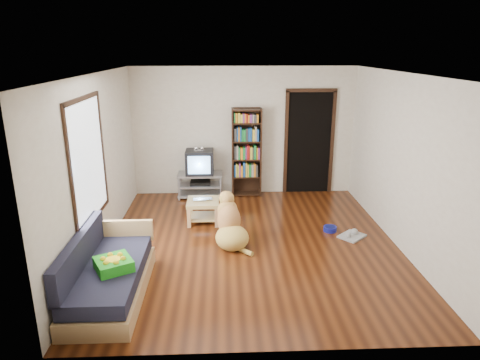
{
  "coord_description": "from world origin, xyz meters",
  "views": [
    {
      "loc": [
        -0.44,
        -6.1,
        2.95
      ],
      "look_at": [
        -0.16,
        0.48,
        0.9
      ],
      "focal_mm": 32.0,
      "sensor_mm": 36.0,
      "label": 1
    }
  ],
  "objects_px": {
    "laptop": "(203,200)",
    "grey_rag": "(352,236)",
    "dog": "(230,225)",
    "dog_bowl": "(330,229)",
    "green_cushion": "(114,264)",
    "crt_tv": "(200,161)",
    "sofa": "(107,276)",
    "tv_stand": "(200,184)",
    "bookshelf": "(247,148)",
    "coffee_table": "(203,207)"
  },
  "relations": [
    {
      "from": "laptop",
      "to": "crt_tv",
      "type": "height_order",
      "value": "crt_tv"
    },
    {
      "from": "laptop",
      "to": "grey_rag",
      "type": "height_order",
      "value": "laptop"
    },
    {
      "from": "green_cushion",
      "to": "sofa",
      "type": "distance_m",
      "value": 0.28
    },
    {
      "from": "green_cushion",
      "to": "bookshelf",
      "type": "bearing_deg",
      "value": 35.96
    },
    {
      "from": "dog_bowl",
      "to": "tv_stand",
      "type": "relative_size",
      "value": 0.24
    },
    {
      "from": "laptop",
      "to": "crt_tv",
      "type": "bearing_deg",
      "value": 86.29
    },
    {
      "from": "grey_rag",
      "to": "bookshelf",
      "type": "xyz_separation_m",
      "value": [
        -1.6,
        2.17,
        0.99
      ]
    },
    {
      "from": "sofa",
      "to": "green_cushion",
      "type": "bearing_deg",
      "value": -42.75
    },
    {
      "from": "dog",
      "to": "sofa",
      "type": "bearing_deg",
      "value": -137.53
    },
    {
      "from": "grey_rag",
      "to": "dog",
      "type": "distance_m",
      "value": 2.01
    },
    {
      "from": "tv_stand",
      "to": "coffee_table",
      "type": "height_order",
      "value": "tv_stand"
    },
    {
      "from": "dog",
      "to": "dog_bowl",
      "type": "bearing_deg",
      "value": 13.12
    },
    {
      "from": "crt_tv",
      "to": "dog_bowl",
      "type": "bearing_deg",
      "value": -39.52
    },
    {
      "from": "bookshelf",
      "to": "sofa",
      "type": "bearing_deg",
      "value": -117.32
    },
    {
      "from": "dog",
      "to": "tv_stand",
      "type": "bearing_deg",
      "value": 104.23
    },
    {
      "from": "crt_tv",
      "to": "bookshelf",
      "type": "xyz_separation_m",
      "value": [
        0.95,
        0.07,
        0.26
      ]
    },
    {
      "from": "dog_bowl",
      "to": "bookshelf",
      "type": "xyz_separation_m",
      "value": [
        -1.3,
        1.92,
        0.96
      ]
    },
    {
      "from": "dog_bowl",
      "to": "green_cushion",
      "type": "bearing_deg",
      "value": -148.27
    },
    {
      "from": "bookshelf",
      "to": "green_cushion",
      "type": "bearing_deg",
      "value": -115.12
    },
    {
      "from": "dog_bowl",
      "to": "crt_tv",
      "type": "relative_size",
      "value": 0.38
    },
    {
      "from": "tv_stand",
      "to": "dog",
      "type": "xyz_separation_m",
      "value": [
        0.56,
        -2.22,
        0.03
      ]
    },
    {
      "from": "green_cushion",
      "to": "coffee_table",
      "type": "xyz_separation_m",
      "value": [
        0.96,
        2.41,
        -0.21
      ]
    },
    {
      "from": "sofa",
      "to": "grey_rag",
      "type": "bearing_deg",
      "value": 23.76
    },
    {
      "from": "bookshelf",
      "to": "sofa",
      "type": "xyz_separation_m",
      "value": [
        -1.92,
        -3.72,
        -0.74
      ]
    },
    {
      "from": "dog_bowl",
      "to": "tv_stand",
      "type": "xyz_separation_m",
      "value": [
        -2.25,
        1.83,
        0.23
      ]
    },
    {
      "from": "dog_bowl",
      "to": "sofa",
      "type": "xyz_separation_m",
      "value": [
        -3.22,
        -1.8,
        0.22
      ]
    },
    {
      "from": "dog_bowl",
      "to": "crt_tv",
      "type": "bearing_deg",
      "value": 140.48
    },
    {
      "from": "dog_bowl",
      "to": "dog",
      "type": "relative_size",
      "value": 0.23
    },
    {
      "from": "tv_stand",
      "to": "laptop",
      "type": "bearing_deg",
      "value": -85.37
    },
    {
      "from": "bookshelf",
      "to": "coffee_table",
      "type": "height_order",
      "value": "bookshelf"
    },
    {
      "from": "laptop",
      "to": "dog",
      "type": "relative_size",
      "value": 0.36
    },
    {
      "from": "sofa",
      "to": "bookshelf",
      "type": "bearing_deg",
      "value": 62.68
    },
    {
      "from": "laptop",
      "to": "coffee_table",
      "type": "distance_m",
      "value": 0.14
    },
    {
      "from": "green_cushion",
      "to": "grey_rag",
      "type": "bearing_deg",
      "value": -2.81
    },
    {
      "from": "dog_bowl",
      "to": "laptop",
      "type": "bearing_deg",
      "value": 167.81
    },
    {
      "from": "crt_tv",
      "to": "sofa",
      "type": "height_order",
      "value": "crt_tv"
    },
    {
      "from": "sofa",
      "to": "coffee_table",
      "type": "bearing_deg",
      "value": 64.66
    },
    {
      "from": "crt_tv",
      "to": "dog",
      "type": "distance_m",
      "value": 2.36
    },
    {
      "from": "dog_bowl",
      "to": "grey_rag",
      "type": "relative_size",
      "value": 0.55
    },
    {
      "from": "green_cushion",
      "to": "dog",
      "type": "xyz_separation_m",
      "value": [
        1.41,
        1.52,
        -0.19
      ]
    },
    {
      "from": "dog_bowl",
      "to": "crt_tv",
      "type": "height_order",
      "value": "crt_tv"
    },
    {
      "from": "crt_tv",
      "to": "green_cushion",
      "type": "bearing_deg",
      "value": -102.71
    },
    {
      "from": "crt_tv",
      "to": "sofa",
      "type": "xyz_separation_m",
      "value": [
        -0.97,
        -3.65,
        -0.48
      ]
    },
    {
      "from": "tv_stand",
      "to": "bookshelf",
      "type": "bearing_deg",
      "value": 5.63
    },
    {
      "from": "dog_bowl",
      "to": "sofa",
      "type": "height_order",
      "value": "sofa"
    },
    {
      "from": "dog_bowl",
      "to": "bookshelf",
      "type": "bearing_deg",
      "value": 123.96
    },
    {
      "from": "laptop",
      "to": "dog",
      "type": "bearing_deg",
      "value": -70.32
    },
    {
      "from": "bookshelf",
      "to": "laptop",
      "type": "bearing_deg",
      "value": -119.82
    },
    {
      "from": "green_cushion",
      "to": "coffee_table",
      "type": "distance_m",
      "value": 2.6
    },
    {
      "from": "grey_rag",
      "to": "tv_stand",
      "type": "bearing_deg",
      "value": 140.74
    }
  ]
}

